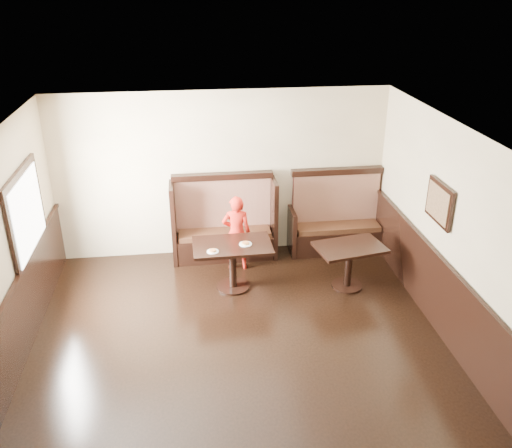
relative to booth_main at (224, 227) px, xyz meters
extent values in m
plane|color=black|center=(0.00, -3.30, -0.53)|extent=(7.00, 7.00, 0.00)
plane|color=beige|center=(0.00, 0.20, 0.87)|extent=(5.50, 0.00, 5.50)
plane|color=beige|center=(2.75, -3.30, 0.87)|extent=(0.00, 7.00, 7.00)
plane|color=white|center=(0.00, -3.30, 2.27)|extent=(7.00, 7.00, 0.00)
cube|color=black|center=(2.72, -3.30, -0.03)|extent=(0.05, 6.90, 1.00)
cube|color=black|center=(-2.71, -1.40, 1.02)|extent=(0.05, 1.50, 1.20)
cube|color=white|center=(-2.69, -1.40, 1.02)|extent=(0.01, 1.30, 1.00)
cube|color=black|center=(2.71, -2.10, 1.17)|extent=(0.04, 0.70, 0.55)
cube|color=olive|center=(2.69, -2.10, 1.17)|extent=(0.01, 0.60, 0.45)
cube|color=black|center=(0.00, -0.08, -0.32)|extent=(1.60, 0.50, 0.42)
cube|color=#3C2113|center=(0.00, -0.08, -0.07)|extent=(1.54, 0.46, 0.09)
cube|color=#460E12|center=(0.00, 0.13, 0.37)|extent=(1.60, 0.12, 0.92)
cube|color=black|center=(0.00, 0.13, 0.87)|extent=(1.68, 0.16, 0.10)
cube|color=black|center=(-0.84, 0.02, 0.15)|extent=(0.07, 0.72, 1.36)
cube|color=black|center=(0.84, 0.02, 0.15)|extent=(0.07, 0.72, 1.36)
cube|color=black|center=(1.95, -0.08, -0.32)|extent=(1.50, 0.50, 0.42)
cube|color=#3C2113|center=(1.95, -0.08, -0.07)|extent=(1.44, 0.46, 0.09)
cube|color=#460E12|center=(1.95, 0.13, 0.37)|extent=(1.50, 0.12, 0.92)
cube|color=black|center=(1.95, 0.13, 0.87)|extent=(1.58, 0.16, 0.10)
cube|color=black|center=(1.16, 0.02, -0.13)|extent=(0.07, 0.72, 0.80)
cube|color=black|center=(2.74, 0.02, -0.13)|extent=(0.07, 0.72, 0.80)
cube|color=black|center=(0.05, -1.08, 0.20)|extent=(1.19, 0.76, 0.05)
cylinder|color=black|center=(0.05, -1.08, -0.17)|extent=(0.12, 0.12, 0.69)
cylinder|color=black|center=(0.05, -1.08, -0.51)|extent=(0.51, 0.51, 0.03)
cube|color=black|center=(1.81, -1.28, 0.16)|extent=(1.12, 0.84, 0.05)
cylinder|color=black|center=(1.81, -1.28, -0.19)|extent=(0.11, 0.11, 0.64)
cylinder|color=black|center=(1.81, -1.28, -0.51)|extent=(0.48, 0.48, 0.03)
imported|color=red|center=(0.17, -0.48, 0.11)|extent=(0.49, 0.35, 1.28)
cylinder|color=white|center=(-0.26, -1.29, 0.23)|extent=(0.17, 0.17, 0.01)
cylinder|color=tan|center=(-0.26, -1.29, 0.24)|extent=(0.11, 0.11, 0.01)
cylinder|color=#EABA54|center=(-0.26, -1.29, 0.25)|extent=(0.09, 0.09, 0.01)
cylinder|color=white|center=(0.24, -1.11, 0.23)|extent=(0.19, 0.19, 0.01)
cylinder|color=tan|center=(0.24, -1.11, 0.24)|extent=(0.12, 0.12, 0.02)
cylinder|color=#EABA54|center=(0.24, -1.11, 0.26)|extent=(0.10, 0.10, 0.01)
camera|label=1|loc=(-0.52, -8.30, 3.92)|focal=38.00mm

